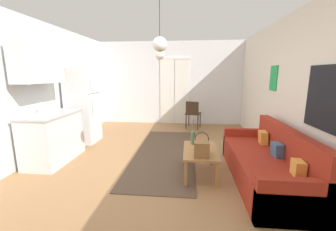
{
  "coord_description": "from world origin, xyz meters",
  "views": [
    {
      "loc": [
        0.61,
        -3.31,
        1.63
      ],
      "look_at": [
        0.18,
        1.05,
        0.77
      ],
      "focal_mm": 22.58,
      "sensor_mm": 36.0,
      "label": 1
    }
  ],
  "objects_px": {
    "coffee_table": "(200,153)",
    "bamboo_vase": "(193,138)",
    "pendant_lamp_far": "(160,54)",
    "accent_chair": "(193,113)",
    "pendant_lamp_near": "(160,44)",
    "couch": "(268,164)",
    "handbag": "(201,147)",
    "refrigerator": "(83,106)"
  },
  "relations": [
    {
      "from": "coffee_table",
      "to": "bamboo_vase",
      "type": "bearing_deg",
      "value": 113.46
    },
    {
      "from": "bamboo_vase",
      "to": "pendant_lamp_far",
      "type": "relative_size",
      "value": 0.63
    },
    {
      "from": "pendant_lamp_far",
      "to": "accent_chair",
      "type": "bearing_deg",
      "value": 60.37
    },
    {
      "from": "coffee_table",
      "to": "pendant_lamp_near",
      "type": "bearing_deg",
      "value": -152.62
    },
    {
      "from": "accent_chair",
      "to": "pendant_lamp_near",
      "type": "height_order",
      "value": "pendant_lamp_near"
    },
    {
      "from": "bamboo_vase",
      "to": "pendant_lamp_near",
      "type": "relative_size",
      "value": 0.61
    },
    {
      "from": "couch",
      "to": "handbag",
      "type": "bearing_deg",
      "value": -174.02
    },
    {
      "from": "accent_chair",
      "to": "refrigerator",
      "type": "bearing_deg",
      "value": 43.45
    },
    {
      "from": "bamboo_vase",
      "to": "accent_chair",
      "type": "distance_m",
      "value": 2.72
    },
    {
      "from": "accent_chair",
      "to": "couch",
      "type": "bearing_deg",
      "value": 123.62
    },
    {
      "from": "couch",
      "to": "accent_chair",
      "type": "distance_m",
      "value": 3.29
    },
    {
      "from": "coffee_table",
      "to": "pendant_lamp_far",
      "type": "bearing_deg",
      "value": 118.87
    },
    {
      "from": "couch",
      "to": "pendant_lamp_far",
      "type": "height_order",
      "value": "pendant_lamp_far"
    },
    {
      "from": "bamboo_vase",
      "to": "pendant_lamp_near",
      "type": "xyz_separation_m",
      "value": [
        -0.5,
        -0.58,
        1.49
      ]
    },
    {
      "from": "bamboo_vase",
      "to": "pendant_lamp_far",
      "type": "distance_m",
      "value": 2.15
    },
    {
      "from": "bamboo_vase",
      "to": "handbag",
      "type": "relative_size",
      "value": 1.24
    },
    {
      "from": "bamboo_vase",
      "to": "refrigerator",
      "type": "bearing_deg",
      "value": 154.88
    },
    {
      "from": "coffee_table",
      "to": "refrigerator",
      "type": "relative_size",
      "value": 0.51
    },
    {
      "from": "bamboo_vase",
      "to": "accent_chair",
      "type": "xyz_separation_m",
      "value": [
        0.05,
        2.72,
        -0.05
      ]
    },
    {
      "from": "coffee_table",
      "to": "handbag",
      "type": "bearing_deg",
      "value": -90.18
    },
    {
      "from": "refrigerator",
      "to": "pendant_lamp_far",
      "type": "xyz_separation_m",
      "value": [
        1.86,
        0.09,
        1.18
      ]
    },
    {
      "from": "refrigerator",
      "to": "accent_chair",
      "type": "height_order",
      "value": "refrigerator"
    },
    {
      "from": "handbag",
      "to": "coffee_table",
      "type": "bearing_deg",
      "value": 89.82
    },
    {
      "from": "pendant_lamp_near",
      "to": "couch",
      "type": "bearing_deg",
      "value": 7.02
    },
    {
      "from": "refrigerator",
      "to": "pendant_lamp_far",
      "type": "bearing_deg",
      "value": 2.63
    },
    {
      "from": "bamboo_vase",
      "to": "couch",
      "type": "bearing_deg",
      "value": -18.53
    },
    {
      "from": "couch",
      "to": "refrigerator",
      "type": "distance_m",
      "value": 4.13
    },
    {
      "from": "handbag",
      "to": "refrigerator",
      "type": "distance_m",
      "value": 3.24
    },
    {
      "from": "bamboo_vase",
      "to": "accent_chair",
      "type": "height_order",
      "value": "bamboo_vase"
    },
    {
      "from": "bamboo_vase",
      "to": "pendant_lamp_near",
      "type": "bearing_deg",
      "value": -130.32
    },
    {
      "from": "accent_chair",
      "to": "pendant_lamp_far",
      "type": "bearing_deg",
      "value": 74.52
    },
    {
      "from": "couch",
      "to": "accent_chair",
      "type": "xyz_separation_m",
      "value": [
        -1.1,
        3.1,
        0.22
      ]
    },
    {
      "from": "coffee_table",
      "to": "refrigerator",
      "type": "distance_m",
      "value": 3.15
    },
    {
      "from": "accent_chair",
      "to": "bamboo_vase",
      "type": "bearing_deg",
      "value": 103.18
    },
    {
      "from": "bamboo_vase",
      "to": "pendant_lamp_near",
      "type": "distance_m",
      "value": 1.67
    },
    {
      "from": "pendant_lamp_far",
      "to": "bamboo_vase",
      "type": "bearing_deg",
      "value": -60.09
    },
    {
      "from": "handbag",
      "to": "pendant_lamp_near",
      "type": "bearing_deg",
      "value": -171.24
    },
    {
      "from": "refrigerator",
      "to": "accent_chair",
      "type": "distance_m",
      "value": 3.07
    },
    {
      "from": "bamboo_vase",
      "to": "pendant_lamp_far",
      "type": "bearing_deg",
      "value": 119.91
    },
    {
      "from": "couch",
      "to": "handbag",
      "type": "height_order",
      "value": "couch"
    },
    {
      "from": "couch",
      "to": "refrigerator",
      "type": "relative_size",
      "value": 1.23
    },
    {
      "from": "couch",
      "to": "coffee_table",
      "type": "distance_m",
      "value": 1.04
    }
  ]
}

